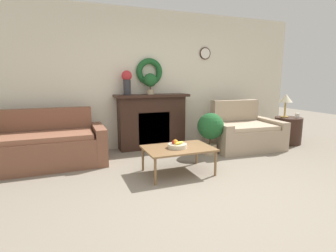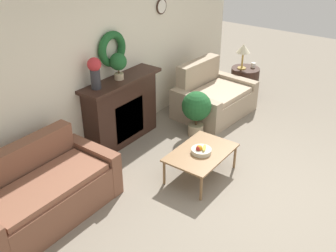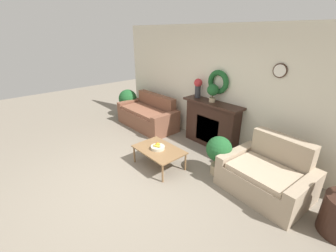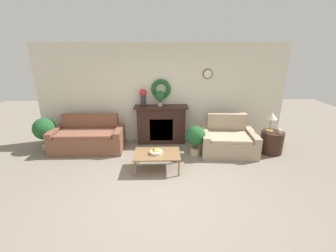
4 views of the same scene
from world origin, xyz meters
TOP-DOWN VIEW (x-y plane):
  - ground_plane at (0.00, 0.00)m, footprint 16.00×16.00m
  - wall_back at (0.00, 2.66)m, footprint 6.80×0.18m
  - fireplace at (-0.03, 2.45)m, footprint 1.46×0.41m
  - couch_left at (-1.94, 2.03)m, footprint 1.82×0.88m
  - loveseat_right at (1.68, 1.81)m, footprint 1.43×1.11m
  - coffee_table at (-0.12, 0.93)m, footprint 0.99×0.66m
  - fruit_bowl at (-0.14, 0.92)m, footprint 0.28×0.28m
  - side_table_by_loveseat at (2.79, 1.72)m, footprint 0.56×0.56m
  - table_lamp at (2.72, 1.77)m, footprint 0.27×0.27m
  - mug at (2.91, 1.62)m, footprint 0.09×0.09m
  - vase_on_mantel_left at (-0.51, 2.46)m, footprint 0.19×0.19m
  - potted_plant_on_mantel at (-0.05, 2.44)m, footprint 0.26×0.26m
  - potted_plant_floor_by_loveseat at (0.82, 1.61)m, footprint 0.48×0.48m

SIDE VIEW (x-z plane):
  - ground_plane at x=0.00m, z-range 0.00..0.00m
  - side_table_by_loveseat at x=2.79m, z-range 0.00..0.56m
  - loveseat_right at x=1.68m, z-range -0.15..0.78m
  - couch_left at x=-1.94m, z-range -0.13..0.76m
  - coffee_table at x=-0.12m, z-range 0.16..0.55m
  - fruit_bowl at x=-0.14m, z-range 0.37..0.49m
  - potted_plant_floor_by_loveseat at x=0.82m, z-range 0.10..0.87m
  - fireplace at x=-0.03m, z-range 0.01..1.08m
  - mug at x=2.91m, z-range 0.56..0.66m
  - table_lamp at x=2.72m, z-range 0.70..1.19m
  - potted_plant_on_mantel at x=-0.05m, z-range 1.12..1.53m
  - vase_on_mantel_left at x=-0.51m, z-range 1.11..1.57m
  - wall_back at x=0.00m, z-range 0.01..2.71m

